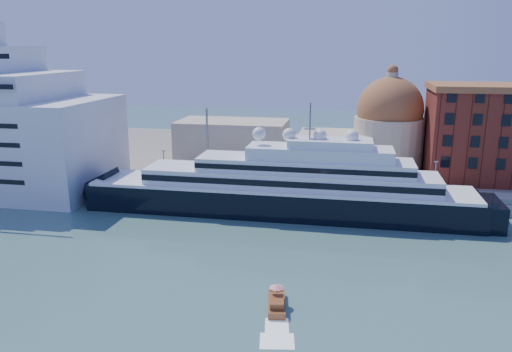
# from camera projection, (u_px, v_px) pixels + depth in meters

# --- Properties ---
(ground) EXTENTS (400.00, 400.00, 0.00)m
(ground) POSITION_uv_depth(u_px,v_px,m) (270.00, 258.00, 82.46)
(ground) COLOR #355B58
(ground) RESTS_ON ground
(quay) EXTENTS (180.00, 10.00, 2.50)m
(quay) POSITION_uv_depth(u_px,v_px,m) (294.00, 193.00, 114.47)
(quay) COLOR gray
(quay) RESTS_ON ground
(land) EXTENTS (260.00, 72.00, 2.00)m
(land) POSITION_uv_depth(u_px,v_px,m) (309.00, 157.00, 153.51)
(land) COLOR slate
(land) RESTS_ON ground
(quay_fence) EXTENTS (180.00, 0.10, 1.20)m
(quay_fence) POSITION_uv_depth(u_px,v_px,m) (292.00, 191.00, 109.73)
(quay_fence) COLOR slate
(quay_fence) RESTS_ON quay
(superyacht) EXTENTS (90.75, 12.58, 27.12)m
(superyacht) POSITION_uv_depth(u_px,v_px,m) (267.00, 191.00, 103.95)
(superyacht) COLOR black
(superyacht) RESTS_ON ground
(service_barge) EXTENTS (12.42, 7.34, 2.65)m
(service_barge) POSITION_uv_depth(u_px,v_px,m) (47.00, 199.00, 111.73)
(service_barge) COLOR white
(service_barge) RESTS_ON ground
(water_taxi) EXTENTS (3.29, 7.09, 3.24)m
(water_taxi) POSITION_uv_depth(u_px,v_px,m) (277.00, 303.00, 66.46)
(water_taxi) COLOR brown
(water_taxi) RESTS_ON ground
(church) EXTENTS (66.00, 18.00, 25.50)m
(church) POSITION_uv_depth(u_px,v_px,m) (328.00, 135.00, 133.43)
(church) COLOR beige
(church) RESTS_ON land
(lamp_posts) EXTENTS (120.80, 2.40, 18.00)m
(lamp_posts) POSITION_uv_depth(u_px,v_px,m) (238.00, 156.00, 112.94)
(lamp_posts) COLOR slate
(lamp_posts) RESTS_ON quay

